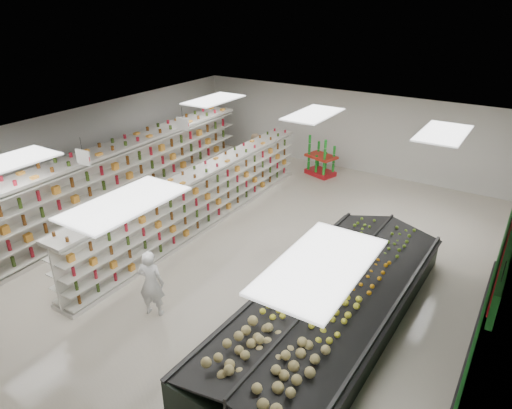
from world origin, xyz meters
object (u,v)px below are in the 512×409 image
Objects in this scene: produce_island at (331,304)px; shopper_main at (151,283)px; soda_endcap at (321,158)px; gondola_left at (105,189)px; gondola_center at (202,200)px; shopper_background at (256,157)px.

shopper_main reaches higher than produce_island.
soda_endcap is (-4.07, 8.18, 0.19)m from produce_island.
gondola_left is 3.14m from gondola_center.
gondola_center is (2.83, 1.33, -0.22)m from gondola_left.
gondola_left reaches higher than produce_island.
gondola_left reaches higher than shopper_background.
gondola_left reaches higher than gondola_center.
shopper_background is (-0.67, 4.23, 0.07)m from gondola_center.
gondola_center is 4.47m from shopper_main.
gondola_left is at bearing 173.69° from produce_island.
soda_endcap is (4.13, 7.28, -0.35)m from gondola_left.
shopper_background is (-6.04, 6.46, 0.39)m from produce_island.
gondola_center is at bearing -160.75° from shopper_background.
produce_island is 8.85m from shopper_background.
gondola_left is at bearing -51.70° from shopper_main.
gondola_left is 8.26m from produce_island.
gondola_center is 5.78× the size of shopper_background.
gondola_center is 6.39× the size of shopper_main.
shopper_background is at bearing -138.82° from soda_endcap.
produce_island is 4.27× the size of shopper_background.
gondola_center is 7.19× the size of soda_endcap.
gondola_left is 5.40m from shopper_main.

